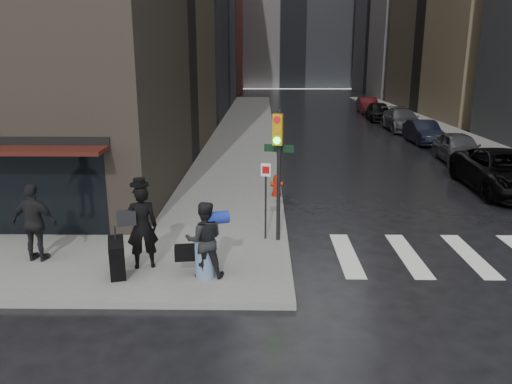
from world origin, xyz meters
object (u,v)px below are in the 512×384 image
parked_car_0 (505,172)px  parked_car_4 (379,111)px  parked_car_2 (424,132)px  man_overcoat (137,232)px  man_greycoat (35,223)px  traffic_light (277,158)px  fire_hydrant (277,186)px  parked_car_1 (459,148)px  parked_car_3 (402,120)px  man_jeans (204,240)px  parked_car_5 (368,105)px

parked_car_0 → parked_car_4: bearing=92.0°
parked_car_2 → man_overcoat: bearing=-124.5°
man_greycoat → traffic_light: bearing=-158.2°
fire_hydrant → parked_car_1: 11.25m
man_overcoat → parked_car_4: (12.23, 29.76, -0.34)m
man_greycoat → traffic_light: size_ratio=0.55×
parked_car_2 → parked_car_3: parked_car_3 is taller
man_jeans → parked_car_5: size_ratio=0.41×
man_jeans → parked_car_3: (11.00, 24.62, -0.29)m
parked_car_1 → traffic_light: bearing=-125.7°
man_overcoat → parked_car_3: size_ratio=0.43×
man_overcoat → man_greycoat: man_overcoat is taller
man_overcoat → fire_hydrant: size_ratio=2.81×
parked_car_3 → parked_car_4: (-0.37, 5.51, -0.00)m
parked_car_1 → parked_car_4: bearing=94.0°
parked_car_1 → parked_car_4: (-0.20, 16.53, 0.02)m
parked_car_2 → parked_car_5: size_ratio=0.94×
parked_car_4 → parked_car_0: bearing=-85.9°
fire_hydrant → parked_car_3: size_ratio=0.15×
man_overcoat → man_jeans: (1.61, -0.37, -0.04)m
traffic_light → parked_car_5: bearing=88.5°
parked_car_2 → man_jeans: bearing=-120.5°
man_greycoat → parked_car_5: man_greycoat is taller
man_jeans → parked_car_4: (10.62, 30.13, -0.30)m
parked_car_0 → parked_car_4: parked_car_0 is taller
man_jeans → parked_car_2: size_ratio=0.43×
fire_hydrant → parked_car_0: (8.69, 1.22, 0.29)m
man_jeans → man_greycoat: (-4.21, 0.88, 0.08)m
man_jeans → parked_car_4: size_ratio=0.41×
fire_hydrant → parked_car_2: 15.21m
fire_hydrant → parked_car_0: 8.78m
man_greycoat → parked_car_1: 19.69m
parked_car_0 → parked_car_1: bearing=88.9°
fire_hydrant → parked_car_5: bearing=72.5°
man_overcoat → parked_car_4: 32.18m
parked_car_0 → parked_car_2: parked_car_0 is taller
fire_hydrant → parked_car_5: parked_car_5 is taller
fire_hydrant → parked_car_3: parked_car_3 is taller
traffic_light → parked_car_3: 24.23m
man_overcoat → parked_car_3: (12.60, 24.25, -0.33)m
traffic_light → parked_car_5: size_ratio=0.81×
man_jeans → fire_hydrant: man_jeans is taller
man_jeans → parked_car_0: man_jeans is taller
man_greycoat → parked_car_0: bearing=-145.8°
parked_car_2 → parked_car_3: (0.17, 5.51, 0.07)m
fire_hydrant → parked_car_5: (9.05, 28.77, 0.22)m
man_overcoat → traffic_light: bearing=-166.0°
man_greycoat → parked_car_4: size_ratio=0.44×
man_overcoat → parked_car_3: man_overcoat is taller
traffic_light → parked_car_0: traffic_light is taller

